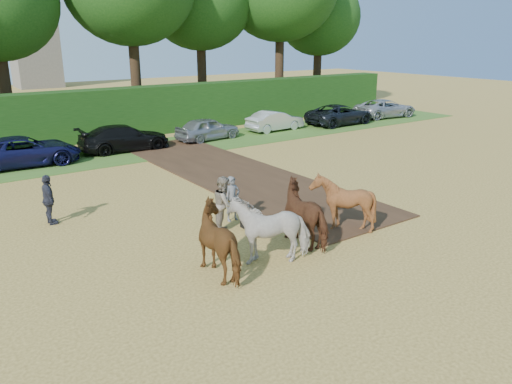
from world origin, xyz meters
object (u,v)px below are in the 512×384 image
(spectator_far, at_px, (49,200))
(parked_cars, at_px, (194,131))
(spectator_near, at_px, (224,204))
(plough_team, at_px, (288,219))

(spectator_far, relative_size, parked_cars, 0.04)
(parked_cars, bearing_deg, spectator_far, -139.21)
(spectator_near, relative_size, plough_team, 0.30)
(spectator_near, height_order, parked_cars, spectator_near)
(plough_team, bearing_deg, parked_cars, 71.36)
(spectator_near, bearing_deg, parked_cars, 13.60)
(spectator_far, xyz_separation_m, plough_team, (5.21, -6.18, 0.07))
(parked_cars, bearing_deg, plough_team, -108.64)
(plough_team, relative_size, parked_cars, 0.15)
(plough_team, height_order, parked_cars, plough_team)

